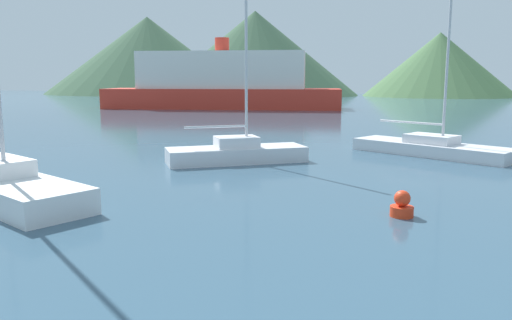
# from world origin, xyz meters

# --- Properties ---
(sailboat_inner) EXTENTS (7.42, 5.37, 8.73)m
(sailboat_inner) POSITION_xyz_m (5.71, 24.75, 0.40)
(sailboat_inner) COLOR silver
(sailboat_inner) RESTS_ON ground_plane
(sailboat_outer) EXTENTS (5.91, 4.83, 8.21)m
(sailboat_outer) POSITION_xyz_m (-2.29, 20.16, 0.45)
(sailboat_outer) COLOR silver
(sailboat_outer) RESTS_ON ground_plane
(ferry_distant) EXTENTS (28.50, 11.72, 8.24)m
(ferry_distant) POSITION_xyz_m (-16.92, 56.23, 2.93)
(ferry_distant) COLOR red
(ferry_distant) RESTS_ON ground_plane
(buoy_marker) EXTENTS (0.60, 0.60, 0.69)m
(buoy_marker) POSITION_xyz_m (4.66, 13.44, 0.29)
(buoy_marker) COLOR red
(buoy_marker) RESTS_ON ground_plane
(hill_west) EXTENTS (47.80, 47.80, 17.99)m
(hill_west) POSITION_xyz_m (-56.52, 109.15, 9.00)
(hill_west) COLOR #38563D
(hill_west) RESTS_ON ground_plane
(hill_central) EXTENTS (43.72, 43.72, 17.58)m
(hill_central) POSITION_xyz_m (-27.81, 103.72, 8.79)
(hill_central) COLOR #38563D
(hill_central) RESTS_ON ground_plane
(hill_east) EXTENTS (29.63, 29.63, 12.53)m
(hill_east) POSITION_xyz_m (9.40, 107.71, 6.27)
(hill_east) COLOR #476B42
(hill_east) RESTS_ON ground_plane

